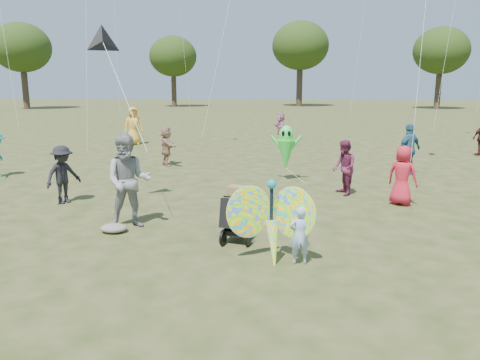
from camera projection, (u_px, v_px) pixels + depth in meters
name	position (u px, v px, depth m)	size (l,w,h in m)	color
ground	(242.00, 259.00, 8.18)	(160.00, 160.00, 0.00)	#51592B
child_girl	(300.00, 235.00, 7.89)	(0.37, 0.24, 1.00)	#9BB6DB
adult_man	(129.00, 181.00, 9.82)	(0.97, 0.76, 2.00)	gray
grey_bag	(114.00, 228.00, 9.64)	(0.55, 0.45, 0.18)	gray
crowd_a	(402.00, 175.00, 11.70)	(0.74, 0.48, 1.51)	red
crowd_b	(63.00, 175.00, 11.85)	(0.96, 0.55, 1.48)	black
crowd_c	(409.00, 150.00, 15.47)	(1.01, 0.42, 1.72)	#316689
crowd_d	(166.00, 146.00, 17.31)	(1.36, 0.43, 1.46)	tan
crowd_e	(344.00, 168.00, 12.74)	(0.73, 0.57, 1.51)	#6B2344
crowd_g	(133.00, 126.00, 23.22)	(0.91, 0.59, 1.87)	gold
crowd_j	(280.00, 127.00, 24.19)	(1.42, 0.45, 1.53)	#B46792
jogging_stroller	(238.00, 209.00, 9.11)	(0.65, 1.11, 1.09)	black
butterfly_kite	(272.00, 222.00, 7.95)	(1.74, 0.75, 1.64)	#FF284B
delta_kite_rig	(103.00, 42.00, 10.67)	(1.80, 1.62, 2.75)	black
alien_kite	(286.00, 150.00, 14.61)	(1.12, 0.69, 1.74)	#37EC46
tree_line	(318.00, 46.00, 50.22)	(91.78, 33.60, 10.79)	#3A2D21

